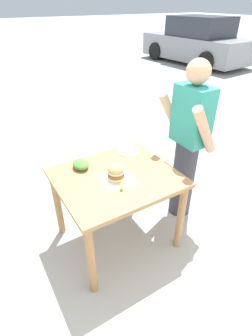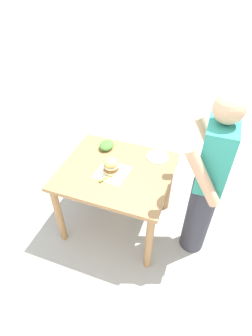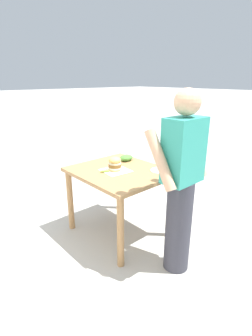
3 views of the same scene
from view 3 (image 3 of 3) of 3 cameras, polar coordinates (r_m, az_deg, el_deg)
ground_plane at (r=3.27m, az=-1.20°, el=-13.58°), size 80.00×80.00×0.00m
patio_table at (r=2.97m, az=-1.29°, el=-2.82°), size 0.91×1.04×0.79m
serving_paper at (r=2.90m, az=-2.28°, el=-0.55°), size 0.31×0.31×0.00m
sandwich at (r=2.89m, az=-2.42°, el=0.97°), size 0.15×0.15×0.19m
pickle_spear at (r=2.85m, az=-4.65°, el=-0.67°), size 0.09×0.07×0.02m
side_plate_with_forks at (r=2.91m, az=7.53°, el=-0.53°), size 0.22×0.22×0.02m
side_salad at (r=3.24m, az=0.03°, el=2.23°), size 0.18×0.14×0.07m
diner_across_table at (r=2.36m, az=11.91°, el=-3.18°), size 0.55×0.35×1.69m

